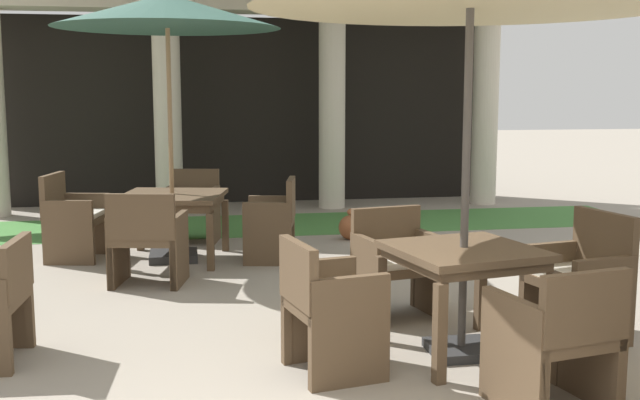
{
  "coord_description": "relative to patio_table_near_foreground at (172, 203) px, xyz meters",
  "views": [
    {
      "loc": [
        -0.97,
        -2.61,
        1.79
      ],
      "look_at": [
        0.07,
        3.38,
        0.92
      ],
      "focal_mm": 43.52,
      "sensor_mm": 36.0,
      "label": 1
    }
  ],
  "objects": [
    {
      "name": "lawn_strip",
      "position": [
        1.12,
        1.97,
        -0.61
      ],
      "size": [
        10.31,
        1.7,
        0.01
      ],
      "primitive_type": "cube",
      "color": "#47843D",
      "rests_on": "ground"
    },
    {
      "name": "patio_table_near_foreground",
      "position": [
        0.0,
        0.0,
        0.0
      ],
      "size": [
        1.22,
        1.22,
        0.71
      ],
      "rotation": [
        0.0,
        0.0,
        -0.2
      ],
      "color": "brown",
      "rests_on": "ground"
    },
    {
      "name": "patio_umbrella_near_foreground",
      "position": [
        0.0,
        -0.0,
        1.93
      ],
      "size": [
        2.31,
        2.31,
        2.81
      ],
      "color": "#2D2D2D",
      "rests_on": "ground"
    },
    {
      "name": "patio_chair_near_foreground_north",
      "position": [
        0.21,
        1.03,
        -0.2
      ],
      "size": [
        0.69,
        0.6,
        0.84
      ],
      "rotation": [
        0.0,
        0.0,
        -3.35
      ],
      "color": "brown",
      "rests_on": "ground"
    },
    {
      "name": "patio_chair_near_foreground_west",
      "position": [
        -1.04,
        0.22,
        -0.19
      ],
      "size": [
        0.65,
        0.71,
        0.91
      ],
      "rotation": [
        0.0,
        0.0,
        -1.78
      ],
      "color": "brown",
      "rests_on": "ground"
    },
    {
      "name": "patio_chair_near_foreground_south",
      "position": [
        -0.22,
        -1.04,
        -0.2
      ],
      "size": [
        0.73,
        0.67,
        0.88
      ],
      "rotation": [
        0.0,
        0.0,
        -0.2
      ],
      "color": "brown",
      "rests_on": "ground"
    },
    {
      "name": "patio_chair_near_foreground_east",
      "position": [
        1.04,
        -0.21,
        -0.21
      ],
      "size": [
        0.61,
        0.64,
        0.87
      ],
      "rotation": [
        0.0,
        0.0,
        1.37
      ],
      "color": "brown",
      "rests_on": "ground"
    },
    {
      "name": "patio_table_mid_right",
      "position": [
        1.98,
        -3.34,
        0.03
      ],
      "size": [
        1.07,
        1.07,
        0.74
      ],
      "rotation": [
        0.0,
        0.0,
        0.2
      ],
      "color": "brown",
      "rests_on": "ground"
    },
    {
      "name": "patio_chair_mid_right_south",
      "position": [
        2.18,
        -4.3,
        -0.21
      ],
      "size": [
        0.68,
        0.67,
        0.84
      ],
      "rotation": [
        0.0,
        0.0,
        0.2
      ],
      "color": "brown",
      "rests_on": "ground"
    },
    {
      "name": "patio_chair_mid_right_east",
      "position": [
        2.95,
        -3.14,
        -0.19
      ],
      "size": [
        0.64,
        0.73,
        0.92
      ],
      "rotation": [
        0.0,
        0.0,
        -4.51
      ],
      "color": "brown",
      "rests_on": "ground"
    },
    {
      "name": "patio_chair_mid_right_west",
      "position": [
        1.02,
        -3.54,
        -0.2
      ],
      "size": [
        0.63,
        0.66,
        0.86
      ],
      "rotation": [
        0.0,
        0.0,
        -1.37
      ],
      "color": "brown",
      "rests_on": "ground"
    },
    {
      "name": "patio_chair_mid_right_north",
      "position": [
        1.78,
        -2.38,
        -0.21
      ],
      "size": [
        0.71,
        0.62,
        0.85
      ],
      "rotation": [
        0.0,
        0.0,
        -2.94
      ],
      "color": "brown",
      "rests_on": "ground"
    },
    {
      "name": "terracotta_urn",
      "position": [
        2.08,
        0.79,
        -0.46
      ],
      "size": [
        0.28,
        0.28,
        0.37
      ],
      "color": "#9E5633",
      "rests_on": "ground"
    }
  ]
}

